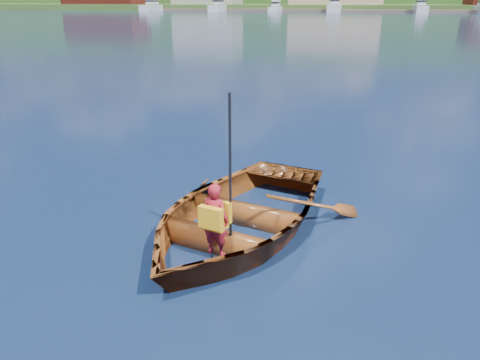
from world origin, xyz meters
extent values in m
plane|color=#0F253B|center=(0.00, 0.00, 0.00)|extent=(600.00, 600.00, 0.00)
imported|color=brown|center=(1.27, 0.57, 0.30)|extent=(4.08, 4.99, 0.91)
imported|color=maroon|center=(1.20, -0.34, 0.62)|extent=(0.43, 0.33, 1.05)
cube|color=yellow|center=(1.17, -0.46, 0.70)|extent=(0.35, 0.18, 0.30)
cube|color=yellow|center=(1.23, -0.22, 0.70)|extent=(0.35, 0.16, 0.30)
cube|color=yellow|center=(1.20, -0.34, 0.52)|extent=(0.34, 0.29, 0.05)
cylinder|color=black|center=(1.38, -0.23, 1.21)|extent=(0.04, 0.04, 2.22)
cube|color=#315D24|center=(0.00, 190.00, 1.00)|extent=(400.00, 80.00, 2.00)
cube|color=brown|center=(-6.29, 148.00, 0.40)|extent=(159.91, 14.56, 0.80)
cube|color=silver|center=(-62.25, 143.00, 0.85)|extent=(3.29, 11.74, 2.13)
cube|color=silver|center=(-62.25, 144.17, 3.03)|extent=(2.30, 5.28, 1.80)
cube|color=black|center=(-62.25, 144.17, 3.13)|extent=(2.37, 5.52, 0.50)
cube|color=silver|center=(-40.15, 143.00, 0.87)|extent=(3.03, 10.83, 2.18)
cube|color=silver|center=(-40.15, 144.08, 3.08)|extent=(2.12, 4.87, 1.80)
cube|color=black|center=(-40.15, 144.08, 3.18)|extent=(2.18, 5.09, 0.50)
cube|color=silver|center=(-21.89, 143.00, 0.66)|extent=(2.87, 10.26, 1.66)
cube|color=silver|center=(-21.89, 144.03, 2.56)|extent=(2.01, 4.62, 1.80)
cube|color=black|center=(-21.89, 144.03, 2.66)|extent=(2.07, 4.82, 0.50)
cube|color=silver|center=(-4.31, 143.00, 0.94)|extent=(3.70, 13.20, 2.34)
cube|color=silver|center=(-4.31, 144.32, 3.24)|extent=(2.59, 5.94, 1.80)
cube|color=black|center=(-4.31, 144.32, 3.34)|extent=(2.66, 6.21, 0.50)
cube|color=silver|center=(19.65, 143.00, 0.85)|extent=(3.20, 11.43, 2.11)
cube|color=silver|center=(19.65, 144.14, 3.01)|extent=(2.24, 5.14, 1.80)
cube|color=black|center=(19.65, 144.14, 3.11)|extent=(2.30, 5.37, 0.50)
camera|label=1|loc=(2.84, -5.77, 3.37)|focal=35.00mm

